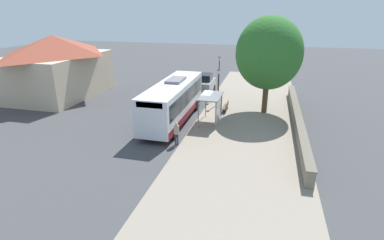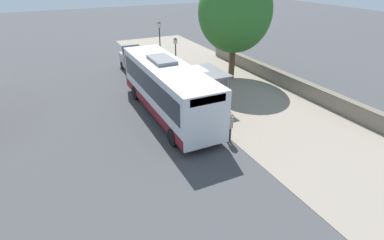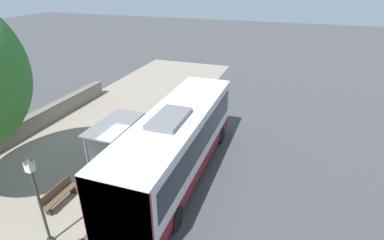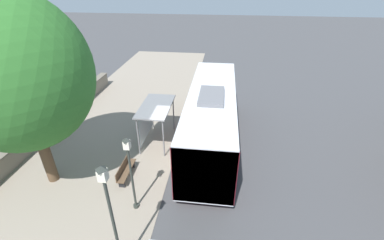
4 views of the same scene
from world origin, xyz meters
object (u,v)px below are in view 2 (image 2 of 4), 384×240
(bus, at_px, (167,88))
(shade_tree, at_px, (235,12))
(bench, at_px, (198,81))
(parked_car_behind_bus, at_px, (134,60))
(pedestrian, at_px, (229,125))
(street_lamp_near, at_px, (160,44))
(bus_shelter, at_px, (212,76))
(street_lamp_far, at_px, (176,56))

(bus, relative_size, shade_tree, 1.23)
(shade_tree, bearing_deg, bus, 29.21)
(bench, relative_size, parked_car_behind_bus, 0.47)
(pedestrian, distance_m, street_lamp_near, 13.14)
(bus, height_order, parked_car_behind_bus, bus)
(bench, xyz_separation_m, shade_tree, (-3.60, -0.60, 5.09))
(bus_shelter, bearing_deg, pedestrian, 71.76)
(bench, height_order, shade_tree, shade_tree)
(pedestrian, relative_size, parked_car_behind_bus, 0.44)
(street_lamp_near, bearing_deg, bus_shelter, 95.61)
(bus_shelter, height_order, bench, bus_shelter)
(bus, xyz_separation_m, parked_car_behind_bus, (-0.66, -10.04, -0.82))
(bus_shelter, bearing_deg, street_lamp_near, -84.39)
(street_lamp_near, distance_m, street_lamp_far, 2.73)
(bus, height_order, pedestrian, bus)
(shade_tree, height_order, parked_car_behind_bus, shade_tree)
(pedestrian, bearing_deg, street_lamp_far, -96.85)
(bus, bearing_deg, shade_tree, -150.79)
(pedestrian, relative_size, street_lamp_near, 0.38)
(bench, bearing_deg, shade_tree, -170.47)
(shade_tree, relative_size, parked_car_behind_bus, 2.24)
(shade_tree, bearing_deg, street_lamp_near, -37.58)
(street_lamp_near, relative_size, street_lamp_far, 1.23)
(bus, xyz_separation_m, bus_shelter, (-3.39, -0.25, 0.19))
(bus, height_order, bench, bus)
(bus_shelter, height_order, pedestrian, bus_shelter)
(bus, bearing_deg, street_lamp_far, -118.20)
(bus, height_order, shade_tree, shade_tree)
(bus, relative_size, bus_shelter, 3.29)
(bus, relative_size, bench, 5.86)
(bus_shelter, bearing_deg, bench, -101.40)
(pedestrian, distance_m, shade_tree, 11.78)
(bench, height_order, parked_car_behind_bus, parked_car_behind_bus)
(bus, bearing_deg, street_lamp_near, -107.65)
(street_lamp_far, bearing_deg, pedestrian, 83.15)
(pedestrian, height_order, parked_car_behind_bus, parked_car_behind_bus)
(street_lamp_far, bearing_deg, street_lamp_near, -82.21)
(street_lamp_far, bearing_deg, parked_car_behind_bus, -62.69)
(bench, distance_m, street_lamp_near, 5.25)
(street_lamp_far, xyz_separation_m, parked_car_behind_bus, (2.32, -4.49, -1.18))
(bus, bearing_deg, pedestrian, 109.89)
(bus, distance_m, bench, 5.68)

